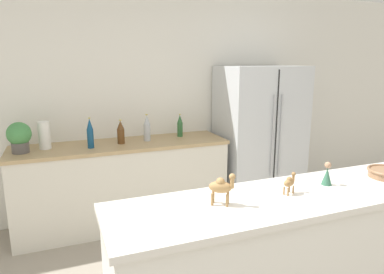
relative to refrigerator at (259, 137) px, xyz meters
The scene contains 12 objects.
wall_back 1.33m from the refrigerator, 162.30° to the left, with size 8.00×0.06×2.55m.
back_counter 1.68m from the refrigerator, behind, with size 2.20×0.63×0.90m.
refrigerator is the anchor object (origin of this frame).
potted_plant 2.59m from the refrigerator, behind, with size 0.22×0.22×0.29m.
paper_towel_roll 2.38m from the refrigerator, behind, with size 0.11×0.11×0.27m.
back_bottle_0 1.65m from the refrigerator, behind, with size 0.08×0.08×0.25m.
back_bottle_1 1.38m from the refrigerator, behind, with size 0.07×0.07×0.29m.
back_bottle_2 0.99m from the refrigerator, behind, with size 0.06×0.06×0.26m.
back_bottle_3 1.97m from the refrigerator, behind, with size 0.06×0.06×0.30m.
camel_figurine 2.27m from the refrigerator, 118.36° to the right, with size 0.10×0.07×0.12m.
camel_figurine_second 2.50m from the refrigerator, 126.86° to the right, with size 0.13×0.12×0.17m.
wise_man_figurine_crimson 2.11m from the refrigerator, 111.72° to the right, with size 0.06×0.06×0.14m.
Camera 1 is at (-1.02, -1.10, 1.73)m, focal length 32.00 mm.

